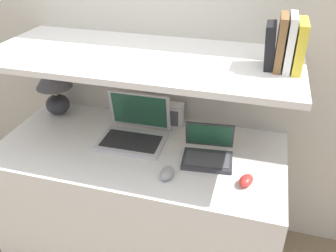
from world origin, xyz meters
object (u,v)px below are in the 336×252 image
laptop_large (134,132)px  book_yellow (300,46)px  second_mouse (246,181)px  router_box (171,115)px  computer_mouse (167,173)px  table_lamp (54,83)px  book_white (290,43)px  laptop_small (208,152)px  book_black (270,46)px  book_brown (281,42)px

laptop_large → book_yellow: (0.73, 0.00, 0.52)m
second_mouse → book_yellow: size_ratio=0.51×
router_box → book_yellow: book_yellow is taller
computer_mouse → book_yellow: 0.77m
computer_mouse → router_box: router_box is taller
table_lamp → second_mouse: size_ratio=3.19×
second_mouse → laptop_large: bearing=160.4°
book_yellow → table_lamp: bearing=173.5°
computer_mouse → second_mouse: size_ratio=1.00×
book_yellow → second_mouse: bearing=-121.3°
second_mouse → book_white: (0.09, 0.22, 0.56)m
router_box → book_yellow: size_ratio=0.65×
table_lamp → laptop_small: (0.93, -0.21, -0.16)m
book_black → book_white: bearing=0.0°
computer_mouse → second_mouse: bearing=7.4°
table_lamp → book_black: (1.15, -0.14, 0.36)m
book_yellow → book_black: book_yellow is taller
router_box → book_brown: bearing=-20.8°
router_box → book_white: bearing=-19.5°
computer_mouse → book_black: (0.36, 0.26, 0.54)m
book_yellow → book_brown: bearing=-180.0°
laptop_small → book_yellow: book_yellow is taller
book_white → book_black: size_ratio=1.20×
computer_mouse → router_box: 0.47m
router_box → book_white: (0.54, -0.19, 0.51)m
laptop_small → computer_mouse: laptop_small is taller
router_box → computer_mouse: bearing=-76.8°
second_mouse → book_black: size_ratio=0.55×
laptop_large → book_brown: bearing=0.4°
laptop_large → laptop_small: bearing=-9.3°
book_brown → book_black: 0.04m
table_lamp → book_white: (1.22, -0.14, 0.38)m
book_brown → laptop_large: bearing=-179.6°
second_mouse → router_box: router_box is taller
computer_mouse → book_black: 0.70m
router_box → table_lamp: bearing=-175.8°
laptop_large → book_yellow: bearing=0.3°
laptop_large → table_lamp: bearing=164.5°
computer_mouse → router_box: (-0.11, 0.45, 0.04)m
book_yellow → book_brown: book_brown is taller
laptop_large → book_white: book_white is taller
laptop_large → book_white: (0.69, 0.00, 0.53)m
book_yellow → laptop_small: bearing=-168.0°
computer_mouse → book_white: size_ratio=0.46×
laptop_large → computer_mouse: laptop_large is taller
second_mouse → book_yellow: 0.60m
computer_mouse → second_mouse: 0.35m
second_mouse → table_lamp: bearing=162.3°
second_mouse → book_black: bearing=85.1°
second_mouse → router_box: (-0.45, 0.41, 0.04)m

